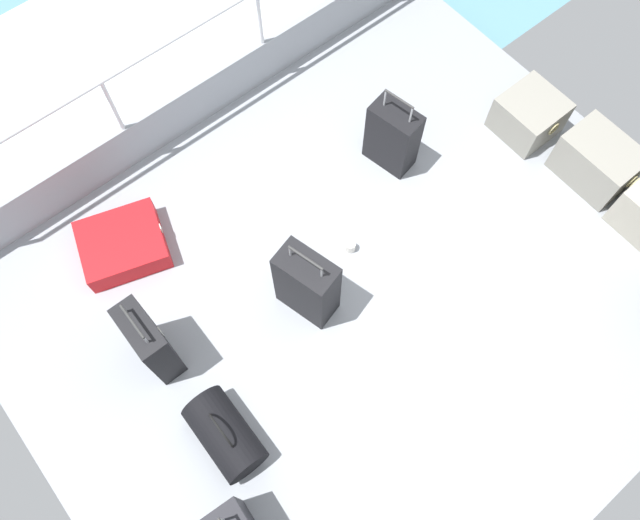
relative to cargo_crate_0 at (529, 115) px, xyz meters
name	(u,v)px	position (x,y,z in m)	size (l,w,h in m)	color
ground_plane	(365,295)	(0.30, -2.10, -0.21)	(4.40, 5.20, 0.06)	gray
gunwale_port	(200,101)	(-1.87, -2.10, 0.05)	(0.06, 5.20, 0.45)	gray
railing_port	(187,55)	(-1.87, -2.10, 0.61)	(0.04, 4.20, 1.02)	silver
sea_wake	(128,47)	(-3.30, -2.10, -0.52)	(12.00, 12.00, 0.01)	#598C9E
cargo_crate_0	(529,115)	(0.00, 0.00, 0.00)	(0.52, 0.49, 0.35)	gray
cargo_crate_1	(597,161)	(0.68, 0.07, 0.03)	(0.64, 0.42, 0.41)	gray
suitcase_0	(392,137)	(-0.51, -1.13, 0.14)	(0.44, 0.30, 0.81)	black
suitcase_1	(123,245)	(-1.20, -3.34, -0.07)	(0.73, 0.78, 0.21)	red
suitcase_3	(307,285)	(0.07, -2.49, 0.18)	(0.48, 0.34, 0.85)	black
suitcase_4	(150,342)	(-0.30, -3.60, 0.17)	(0.44, 0.20, 0.81)	black
duffel_bag	(225,434)	(0.50, -3.57, -0.01)	(0.59, 0.34, 0.47)	black
paper_cup	(350,246)	(-0.07, -1.94, -0.13)	(0.08, 0.08, 0.10)	white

